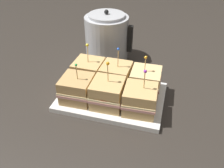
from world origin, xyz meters
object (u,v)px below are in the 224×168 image
at_px(kettle_steel, 107,37).
at_px(sandwich_back_center, 116,76).
at_px(serving_platter, 112,97).
at_px(sandwich_front_left, 77,89).
at_px(sandwich_front_right, 140,100).
at_px(sandwich_front_center, 108,94).
at_px(sandwich_back_right, 145,81).
at_px(sandwich_back_left, 89,72).

bearing_deg(kettle_steel, sandwich_back_center, -66.06).
relative_size(serving_platter, sandwich_front_left, 2.54).
xyz_separation_m(sandwich_front_right, sandwich_back_center, (-0.11, 0.11, 0.00)).
bearing_deg(sandwich_front_center, sandwich_back_right, 45.23).
bearing_deg(sandwich_front_left, serving_platter, 26.24).
xyz_separation_m(sandwich_front_center, sandwich_back_right, (0.11, 0.11, -0.00)).
distance_m(sandwich_front_right, sandwich_back_right, 0.11).
xyz_separation_m(sandwich_front_right, sandwich_back_right, (0.00, 0.11, -0.00)).
relative_size(sandwich_front_right, sandwich_back_left, 0.95).
bearing_deg(sandwich_back_right, sandwich_back_left, -179.88).
relative_size(sandwich_front_center, sandwich_back_left, 1.00).
relative_size(sandwich_front_left, sandwich_back_right, 1.00).
bearing_deg(sandwich_front_center, serving_platter, 91.05).
bearing_deg(sandwich_front_center, sandwich_front_left, -179.97).
relative_size(sandwich_back_center, sandwich_back_right, 1.13).
distance_m(sandwich_front_left, kettle_steel, 0.36).
bearing_deg(sandwich_front_center, kettle_steel, 107.18).
relative_size(sandwich_front_right, kettle_steel, 0.69).
bearing_deg(sandwich_back_center, sandwich_back_right, 0.43).
xyz_separation_m(sandwich_front_left, sandwich_back_center, (0.11, 0.11, 0.00)).
bearing_deg(sandwich_front_center, sandwich_back_center, 90.82).
distance_m(sandwich_front_center, sandwich_front_right, 0.11).
bearing_deg(kettle_steel, sandwich_back_left, -90.34).
relative_size(serving_platter, kettle_steel, 1.63).
distance_m(serving_platter, sandwich_front_center, 0.08).
relative_size(sandwich_front_left, sandwich_front_right, 0.93).
bearing_deg(kettle_steel, sandwich_front_right, -58.09).
bearing_deg(sandwich_front_left, kettle_steel, 89.46).
relative_size(sandwich_back_left, sandwich_back_right, 1.12).
bearing_deg(sandwich_front_right, sandwich_back_center, 135.39).
bearing_deg(sandwich_back_left, sandwich_front_center, -45.15).
relative_size(sandwich_front_right, sandwich_back_right, 1.07).
xyz_separation_m(sandwich_front_center, sandwich_front_right, (0.11, 0.00, -0.00)).
bearing_deg(sandwich_back_left, serving_platter, -27.19).
distance_m(sandwich_back_left, kettle_steel, 0.25).
xyz_separation_m(serving_platter, sandwich_back_center, (-0.00, 0.06, 0.06)).
relative_size(sandwich_front_left, sandwich_back_left, 0.89).
bearing_deg(sandwich_back_center, sandwich_front_center, -89.18).
distance_m(sandwich_back_center, kettle_steel, 0.27).
distance_m(serving_platter, sandwich_back_right, 0.14).
relative_size(serving_platter, sandwich_back_right, 2.54).
bearing_deg(sandwich_back_center, sandwich_back_left, 179.79).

